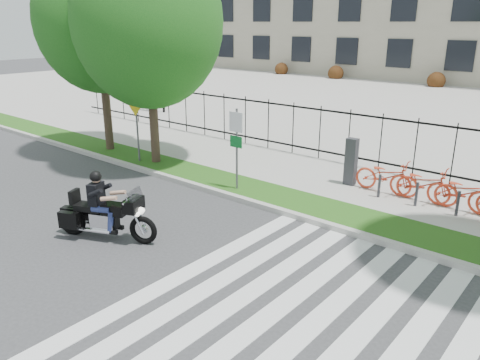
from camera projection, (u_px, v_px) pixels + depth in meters
The scene contains 13 objects.
ground at pixel (119, 246), 11.17m from camera, with size 120.00×120.00×0.00m, color #363639.
curb at pixel (231, 196), 14.13m from camera, with size 60.00×0.20×0.15m, color #ADABA2.
grass_verge at pixel (248, 189), 14.75m from camera, with size 60.00×1.50×0.15m, color #285916.
sidewalk at pixel (293, 171), 16.56m from camera, with size 60.00×3.50×0.15m, color #A9A69E.
plaza at pixel (449, 106), 29.33m from camera, with size 80.00×34.00×0.10m, color #A9A69E.
crosswalk_stripes at pixel (285, 325), 8.24m from camera, with size 5.70×8.00×0.01m, color silver, non-canonical shape.
iron_fence at pixel (320, 132), 17.49m from camera, with size 30.00×0.06×2.00m, color black, non-canonical shape.
lamp_post_left at pixel (161, 57), 26.15m from camera, with size 1.06×0.70×4.25m.
street_tree_0 at pixel (99, 20), 17.54m from camera, with size 4.74×4.74×7.71m.
street_tree_1 at pixel (148, 22), 15.82m from camera, with size 5.13×5.13×7.88m.
sign_pole_regulatory at pixel (236, 139), 14.05m from camera, with size 0.50×0.09×2.50m.
sign_pole_warning at pixel (136, 119), 16.95m from camera, with size 0.78×0.09×2.49m.
motorcycle_rider at pixel (105, 212), 11.32m from camera, with size 2.54×1.43×2.09m.
Camera 1 is at (8.69, -5.87, 5.07)m, focal length 35.00 mm.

